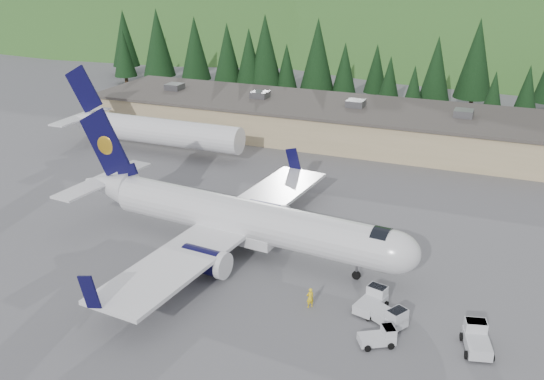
{
  "coord_description": "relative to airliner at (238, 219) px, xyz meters",
  "views": [
    {
      "loc": [
        21.07,
        -45.78,
        26.32
      ],
      "look_at": [
        0.0,
        6.0,
        4.0
      ],
      "focal_mm": 40.0,
      "sensor_mm": 36.0,
      "label": 1
    }
  ],
  "objects": [
    {
      "name": "baggage_tug_c",
      "position": [
        22.02,
        -7.34,
        -2.39
      ],
      "size": [
        2.57,
        3.51,
        1.71
      ],
      "rotation": [
        0.0,
        0.0,
        1.82
      ],
      "color": "silver",
      "rests_on": "ground"
    },
    {
      "name": "tree_line",
      "position": [
        -4.36,
        61.04,
        4.6
      ],
      "size": [
        113.08,
        18.47,
        14.43
      ],
      "color": "black",
      "rests_on": "ground"
    },
    {
      "name": "second_airliner",
      "position": [
        -23.89,
        21.9,
        0.17
      ],
      "size": [
        27.5,
        11.0,
        10.05
      ],
      "color": "white",
      "rests_on": "ground"
    },
    {
      "name": "airliner",
      "position": [
        0.0,
        0.0,
        0.0
      ],
      "size": [
        35.68,
        33.53,
        11.83
      ],
      "rotation": [
        0.0,
        0.0,
        -0.1
      ],
      "color": "white",
      "rests_on": "ground"
    },
    {
      "name": "baggage_tug_a",
      "position": [
        15.61,
        -9.5,
        -2.54
      ],
      "size": [
        2.85,
        2.46,
        1.37
      ],
      "rotation": [
        0.0,
        0.0,
        0.54
      ],
      "color": "silver",
      "rests_on": "ground"
    },
    {
      "name": "ground",
      "position": [
        1.04,
        -0.1,
        -3.15
      ],
      "size": [
        600.0,
        600.0,
        0.0
      ],
      "primitive_type": "plane",
      "color": "slate"
    },
    {
      "name": "baggage_tug_d",
      "position": [
        14.03,
        -5.17,
        -2.41
      ],
      "size": [
        2.49,
        3.39,
        1.65
      ],
      "rotation": [
        0.0,
        0.0,
        1.31
      ],
      "color": "silver",
      "rests_on": "ground"
    },
    {
      "name": "baggage_tug_b",
      "position": [
        15.7,
        -6.87,
        -2.41
      ],
      "size": [
        3.46,
        2.96,
        1.66
      ],
      "rotation": [
        0.0,
        0.0,
        -0.53
      ],
      "color": "silver",
      "rests_on": "ground"
    },
    {
      "name": "terminal_building",
      "position": [
        -3.97,
        37.9,
        -0.53
      ],
      "size": [
        71.0,
        17.0,
        6.1
      ],
      "color": "tan",
      "rests_on": "ground"
    },
    {
      "name": "ramp_worker",
      "position": [
        9.44,
        -6.82,
        -2.3
      ],
      "size": [
        0.73,
        0.72,
        1.7
      ],
      "primitive_type": "imported",
      "rotation": [
        0.0,
        0.0,
        3.9
      ],
      "color": "yellow",
      "rests_on": "ground"
    }
  ]
}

